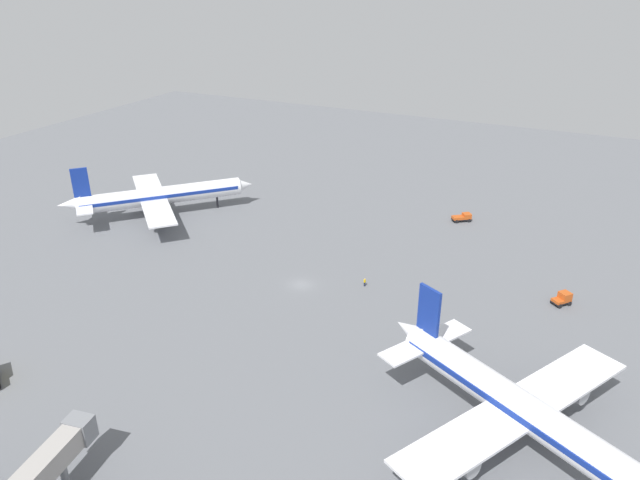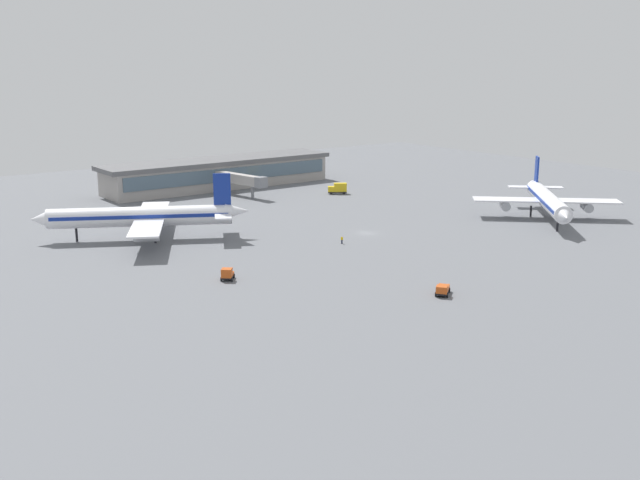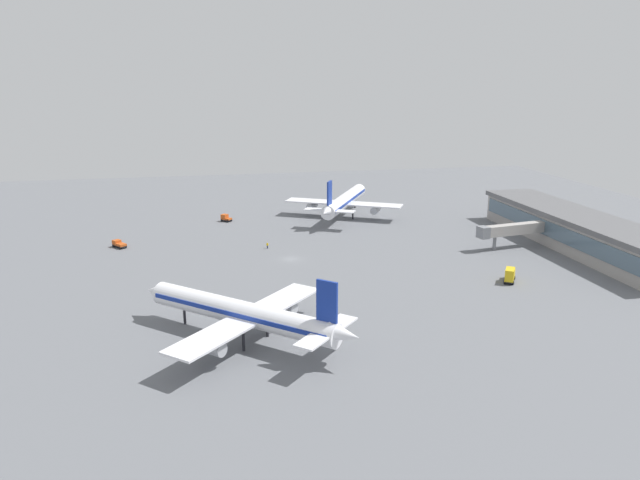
% 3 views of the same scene
% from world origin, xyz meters
% --- Properties ---
extents(ground, '(288.00, 288.00, 0.00)m').
position_xyz_m(ground, '(0.00, 0.00, 0.00)').
color(ground, slate).
extents(terminal_building, '(76.60, 16.13, 9.16)m').
position_xyz_m(terminal_building, '(-4.62, -77.94, 4.67)').
color(terminal_building, '#9E9993').
rests_on(terminal_building, ground).
extents(airplane_at_gate, '(35.26, 36.93, 13.99)m').
position_xyz_m(airplane_at_gate, '(-46.80, 15.76, 5.09)').
color(airplane_at_gate, white).
rests_on(airplane_at_gate, ground).
extents(airplane_taxiing, '(44.24, 36.96, 14.76)m').
position_xyz_m(airplane_taxiing, '(44.55, -25.04, 5.36)').
color(airplane_taxiing, white).
rests_on(airplane_taxiing, ground).
extents(catering_truck, '(5.73, 4.66, 3.30)m').
position_xyz_m(catering_truck, '(-27.52, -45.60, 1.70)').
color(catering_truck, black).
rests_on(catering_truck, ground).
extents(baggage_tug, '(3.65, 3.74, 2.30)m').
position_xyz_m(baggage_tug, '(45.59, 14.05, 1.16)').
color(baggage_tug, black).
rests_on(baggage_tug, ground).
extents(pushback_tractor, '(4.66, 4.15, 1.90)m').
position_xyz_m(pushback_tractor, '(20.32, 44.19, 0.97)').
color(pushback_tractor, black).
rests_on(pushback_tractor, ground).
extents(ground_crew_worker, '(0.48, 0.55, 1.67)m').
position_xyz_m(ground_crew_worker, '(11.10, 4.71, 0.85)').
color(ground_crew_worker, '#1E2338').
rests_on(ground_crew_worker, ground).
extents(jet_bridge, '(6.25, 21.31, 6.74)m').
position_xyz_m(jet_bridge, '(-1.85, -59.67, 5.14)').
color(jet_bridge, '#9E9993').
rests_on(jet_bridge, ground).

